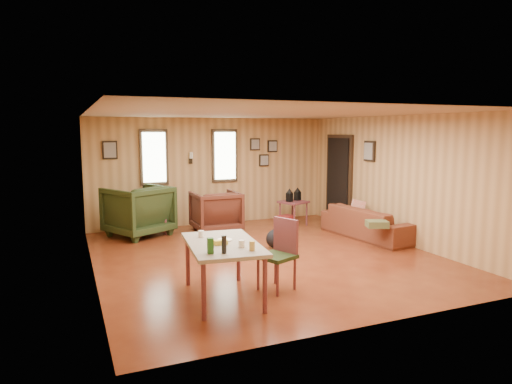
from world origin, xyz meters
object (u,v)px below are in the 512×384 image
(recliner_green, at_px, (138,208))
(dining_table, at_px, (223,248))
(end_table, at_px, (152,213))
(side_table, at_px, (293,200))
(recliner_brown, at_px, (216,209))
(sofa, at_px, (369,217))

(recliner_green, bearing_deg, dining_table, 68.38)
(end_table, bearing_deg, recliner_green, -163.45)
(recliner_green, height_order, end_table, recliner_green)
(side_table, bearing_deg, recliner_brown, 179.19)
(sofa, bearing_deg, side_table, 21.12)
(end_table, distance_m, dining_table, 4.07)
(sofa, xyz_separation_m, recliner_green, (-4.21, 1.93, 0.16))
(end_table, bearing_deg, sofa, -27.07)
(end_table, relative_size, side_table, 0.90)
(sofa, xyz_separation_m, dining_table, (-3.75, -2.05, 0.25))
(sofa, height_order, recliner_green, recliner_green)
(recliner_brown, distance_m, end_table, 1.32)
(side_table, bearing_deg, recliner_green, 174.96)
(recliner_green, relative_size, side_table, 1.33)
(recliner_brown, height_order, dining_table, recliner_brown)
(sofa, bearing_deg, end_table, 56.54)
(side_table, distance_m, dining_table, 4.69)
(recliner_green, bearing_deg, end_table, 168.30)
(sofa, xyz_separation_m, recliner_brown, (-2.66, 1.66, 0.07))
(recliner_brown, bearing_deg, end_table, -15.93)
(sofa, bearing_deg, dining_table, 112.22)
(recliner_brown, relative_size, recliner_green, 0.85)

